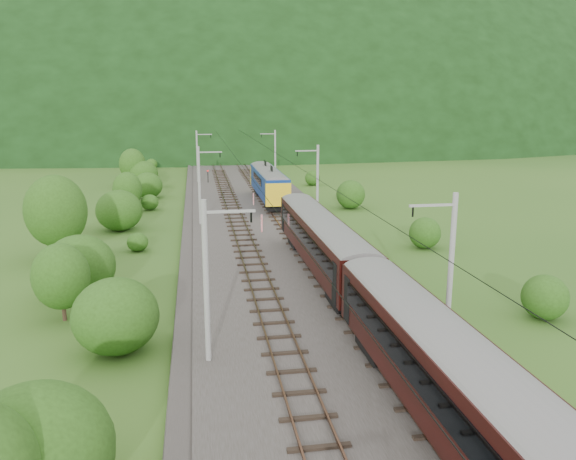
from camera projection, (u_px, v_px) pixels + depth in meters
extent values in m
plane|color=#295119|center=(331.00, 356.00, 28.65)|extent=(600.00, 600.00, 0.00)
cube|color=#38332D|center=(297.00, 290.00, 38.24)|extent=(14.00, 220.00, 0.30)
cube|color=#503222|center=(251.00, 288.00, 37.67)|extent=(0.08, 220.00, 0.15)
cube|color=#503222|center=(272.00, 287.00, 37.89)|extent=(0.08, 220.00, 0.15)
cube|color=black|center=(262.00, 289.00, 37.81)|extent=(2.40, 220.00, 0.12)
cube|color=#503222|center=(321.00, 284.00, 38.43)|extent=(0.08, 220.00, 0.15)
cube|color=#503222|center=(341.00, 283.00, 38.65)|extent=(0.08, 220.00, 0.15)
cube|color=black|center=(331.00, 285.00, 38.57)|extent=(2.40, 220.00, 0.12)
cylinder|color=gray|center=(206.00, 282.00, 26.71)|extent=(0.28, 0.28, 8.00)
cube|color=gray|center=(230.00, 212.00, 26.14)|extent=(2.40, 0.12, 0.12)
cylinder|color=black|center=(251.00, 217.00, 26.37)|extent=(0.10, 0.10, 0.50)
cylinder|color=gray|center=(199.00, 186.00, 57.49)|extent=(0.28, 0.28, 8.00)
cube|color=gray|center=(210.00, 152.00, 56.92)|extent=(2.40, 0.12, 0.12)
cylinder|color=black|center=(220.00, 155.00, 57.14)|extent=(0.10, 0.10, 0.50)
cylinder|color=gray|center=(197.00, 156.00, 88.27)|extent=(0.28, 0.28, 8.00)
cube|color=gray|center=(204.00, 134.00, 87.70)|extent=(2.40, 0.12, 0.12)
cylinder|color=black|center=(211.00, 136.00, 87.92)|extent=(0.10, 0.10, 0.50)
cylinder|color=gray|center=(196.00, 142.00, 119.04)|extent=(0.28, 0.28, 8.00)
cube|color=gray|center=(201.00, 126.00, 118.47)|extent=(2.40, 0.12, 0.12)
cylinder|color=black|center=(206.00, 127.00, 118.70)|extent=(0.10, 0.10, 0.50)
cylinder|color=gray|center=(196.00, 134.00, 149.82)|extent=(0.28, 0.28, 8.00)
cube|color=gray|center=(200.00, 121.00, 149.25)|extent=(2.40, 0.12, 0.12)
cylinder|color=black|center=(204.00, 122.00, 149.48)|extent=(0.10, 0.10, 0.50)
cylinder|color=gray|center=(451.00, 270.00, 28.67)|extent=(0.28, 0.28, 8.00)
cube|color=gray|center=(432.00, 205.00, 27.72)|extent=(2.40, 0.12, 0.12)
cylinder|color=black|center=(413.00, 212.00, 27.63)|extent=(0.10, 0.10, 0.50)
cylinder|color=gray|center=(318.00, 183.00, 59.45)|extent=(0.28, 0.28, 8.00)
cube|color=gray|center=(307.00, 151.00, 58.50)|extent=(2.40, 0.12, 0.12)
cylinder|color=black|center=(297.00, 154.00, 58.41)|extent=(0.10, 0.10, 0.50)
cylinder|color=gray|center=(275.00, 155.00, 90.23)|extent=(0.28, 0.28, 8.00)
cube|color=gray|center=(268.00, 134.00, 89.28)|extent=(2.40, 0.12, 0.12)
cylinder|color=black|center=(261.00, 136.00, 89.19)|extent=(0.10, 0.10, 0.50)
cylinder|color=gray|center=(254.00, 142.00, 121.01)|extent=(0.28, 0.28, 8.00)
cube|color=gray|center=(249.00, 126.00, 120.06)|extent=(2.40, 0.12, 0.12)
cylinder|color=black|center=(244.00, 127.00, 119.96)|extent=(0.10, 0.10, 0.50)
cylinder|color=gray|center=(242.00, 133.00, 151.78)|extent=(0.28, 0.28, 8.00)
cube|color=gray|center=(237.00, 121.00, 150.83)|extent=(2.40, 0.12, 0.12)
cylinder|color=black|center=(234.00, 122.00, 150.74)|extent=(0.10, 0.10, 0.50)
cylinder|color=black|center=(261.00, 190.00, 36.30)|extent=(0.03, 198.00, 0.03)
cylinder|color=black|center=(333.00, 188.00, 37.06)|extent=(0.03, 198.00, 0.03)
ellipsoid|color=black|center=(208.00, 128.00, 278.72)|extent=(504.00, 360.00, 244.00)
cube|color=black|center=(454.00, 382.00, 20.19)|extent=(2.77, 21.02, 2.87)
cylinder|color=slate|center=(456.00, 348.00, 19.90)|extent=(2.77, 20.92, 2.77)
cube|color=black|center=(417.00, 376.00, 19.89)|extent=(0.05, 18.50, 1.10)
cube|color=black|center=(491.00, 370.00, 20.33)|extent=(0.05, 18.50, 1.10)
cube|color=black|center=(385.00, 344.00, 27.68)|extent=(2.10, 3.06, 0.86)
cube|color=black|center=(322.00, 240.00, 40.97)|extent=(2.77, 21.02, 2.87)
cylinder|color=slate|center=(322.00, 222.00, 40.68)|extent=(2.77, 20.92, 2.77)
cube|color=black|center=(303.00, 236.00, 40.67)|extent=(0.05, 18.50, 1.10)
cube|color=black|center=(340.00, 234.00, 41.11)|extent=(0.05, 18.50, 1.10)
cube|color=black|center=(348.00, 298.00, 34.31)|extent=(2.10, 3.06, 0.86)
cube|color=black|center=(303.00, 240.00, 48.46)|extent=(2.10, 3.06, 0.86)
cube|color=navy|center=(268.00, 182.00, 70.02)|extent=(2.77, 17.20, 2.87)
cylinder|color=slate|center=(268.00, 172.00, 69.73)|extent=(2.77, 17.11, 2.77)
cube|color=black|center=(257.00, 180.00, 69.72)|extent=(0.05, 15.14, 1.10)
cube|color=black|center=(280.00, 179.00, 70.17)|extent=(0.05, 15.14, 1.10)
cube|color=black|center=(275.00, 206.00, 64.65)|extent=(2.10, 3.06, 0.86)
cube|color=black|center=(263.00, 190.00, 76.23)|extent=(2.10, 3.06, 0.86)
cube|color=yellow|center=(261.00, 175.00, 78.14)|extent=(2.83, 0.50, 2.58)
cube|color=yellow|center=(278.00, 195.00, 61.99)|extent=(2.83, 0.50, 2.58)
cube|color=black|center=(265.00, 164.00, 72.47)|extent=(0.08, 1.60, 0.86)
cylinder|color=red|center=(262.00, 223.00, 54.53)|extent=(0.18, 0.18, 1.71)
cylinder|color=red|center=(254.00, 199.00, 68.86)|extent=(0.15, 0.15, 1.45)
cylinder|color=black|center=(208.00, 177.00, 88.15)|extent=(0.12, 0.12, 1.77)
sphere|color=red|center=(208.00, 171.00, 87.94)|extent=(0.21, 0.21, 0.21)
ellipsoid|color=#254A13|center=(35.00, 453.00, 17.22)|extent=(4.80, 4.80, 4.32)
ellipsoid|color=#254A13|center=(116.00, 316.00, 28.70)|extent=(4.42, 4.42, 3.97)
ellipsoid|color=#254A13|center=(80.00, 266.00, 37.08)|extent=(4.64, 4.64, 4.17)
ellipsoid|color=#254A13|center=(138.00, 242.00, 48.60)|extent=(1.82, 1.82, 1.64)
ellipsoid|color=#254A13|center=(119.00, 210.00, 56.15)|extent=(4.59, 4.59, 4.13)
ellipsoid|color=#254A13|center=(150.00, 202.00, 67.11)|extent=(2.11, 2.11, 1.89)
ellipsoid|color=#254A13|center=(148.00, 185.00, 75.21)|extent=(3.86, 3.86, 3.47)
ellipsoid|color=#254A13|center=(143.00, 174.00, 85.26)|extent=(4.42, 4.42, 3.98)
ellipsoid|color=#254A13|center=(144.00, 169.00, 97.73)|extent=(2.89, 2.89, 2.60)
ellipsoid|color=#254A13|center=(151.00, 164.00, 107.88)|extent=(2.23, 2.23, 2.00)
ellipsoid|color=#254A13|center=(160.00, 155.00, 116.85)|extent=(3.89, 3.89, 3.50)
cylinder|color=black|center=(63.00, 300.00, 33.06)|extent=(0.24, 0.24, 2.56)
ellipsoid|color=#254A13|center=(61.00, 276.00, 32.73)|extent=(3.30, 3.30, 3.96)
cylinder|color=black|center=(58.00, 237.00, 45.77)|extent=(0.24, 0.24, 3.81)
ellipsoid|color=#254A13|center=(56.00, 211.00, 45.28)|extent=(4.90, 4.90, 5.88)
cylinder|color=black|center=(128.00, 202.00, 65.31)|extent=(0.24, 0.24, 2.61)
ellipsoid|color=#254A13|center=(127.00, 189.00, 64.98)|extent=(3.35, 3.35, 4.02)
cylinder|color=black|center=(133.00, 176.00, 86.08)|extent=(0.24, 0.24, 3.13)
ellipsoid|color=#254A13|center=(132.00, 164.00, 85.68)|extent=(4.02, 4.02, 4.82)
ellipsoid|color=#254A13|center=(545.00, 299.00, 33.36)|extent=(2.71, 2.71, 2.44)
ellipsoid|color=#254A13|center=(425.00, 234.00, 49.53)|extent=(2.79, 2.79, 2.51)
ellipsoid|color=#254A13|center=(351.00, 196.00, 67.91)|extent=(3.47, 3.47, 3.12)
ellipsoid|color=#254A13|center=(313.00, 179.00, 86.93)|extent=(2.32, 2.32, 2.09)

